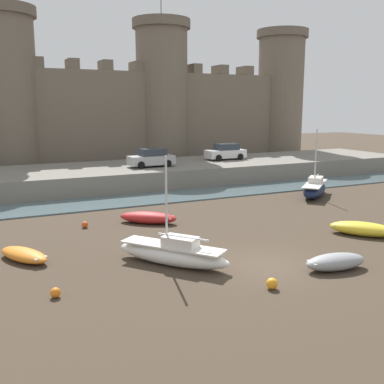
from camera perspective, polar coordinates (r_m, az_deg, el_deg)
name	(u,v)px	position (r m, az deg, el deg)	size (l,w,h in m)	color
ground_plane	(267,266)	(20.68, 9.45, -9.22)	(160.00, 160.00, 0.00)	#423528
water_channel	(146,199)	(34.66, -5.91, -0.86)	(80.00, 4.50, 0.10)	slate
quay_road	(119,176)	(41.33, -9.30, 2.06)	(61.86, 10.00, 1.68)	slate
castle	(91,104)	(50.57, -12.75, 10.82)	(56.41, 6.56, 19.62)	#706354
rowboat_near_channel_left	(148,217)	(27.59, -5.59, -3.21)	(3.60, 3.18, 0.71)	red
rowboat_midflat_right	(363,229)	(26.62, 20.86, -4.36)	(3.30, 3.60, 0.75)	yellow
sailboat_midflat_left	(173,253)	(20.38, -2.45, -7.75)	(4.44, 5.19, 4.94)	silver
rowboat_foreground_right	(335,261)	(20.78, 17.76, -8.40)	(3.00, 1.48, 0.72)	gray
sailboat_foreground_left	(315,189)	(36.81, 15.31, 0.41)	(5.16, 4.80, 5.33)	#141E3D
rowboat_foreground_centre	(24,255)	(22.34, -20.56, -7.45)	(2.50, 3.23, 0.56)	orange
mooring_buoy_mid_mud	(55,293)	(17.91, -16.96, -12.13)	(0.39, 0.39, 0.39)	orange
mooring_buoy_off_centre	(272,284)	(18.15, 10.12, -11.38)	(0.45, 0.45, 0.45)	orange
mooring_buoy_near_channel	(85,225)	(27.21, -13.46, -4.05)	(0.38, 0.38, 0.38)	#E04C1E
car_quay_centre_west	(226,152)	(46.11, 4.30, 5.09)	(4.13, 1.94, 1.62)	silver
car_quay_west	(152,158)	(40.64, -5.15, 4.31)	(4.13, 1.94, 1.62)	#B2B5B7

